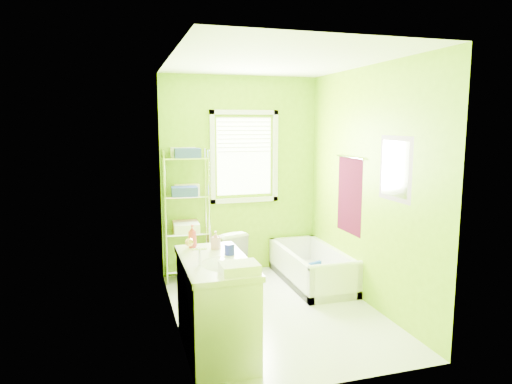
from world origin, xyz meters
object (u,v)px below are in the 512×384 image
object	(u,v)px
toilet	(223,255)
vanity	(216,302)
bathtub	(312,272)
wire_shelf_unit	(187,200)

from	to	relation	value
toilet	vanity	xyz separation A→B (m)	(-0.45, -1.77, 0.11)
toilet	bathtub	bearing A→B (deg)	139.45
toilet	vanity	distance (m)	1.83
wire_shelf_unit	bathtub	bearing A→B (deg)	-21.77
toilet	wire_shelf_unit	size ratio (longest dim) A/B	0.39
bathtub	wire_shelf_unit	xyz separation A→B (m)	(-1.46, 0.58, 0.89)
vanity	wire_shelf_unit	xyz separation A→B (m)	(0.04, 1.94, 0.59)
bathtub	toilet	xyz separation A→B (m)	(-1.05, 0.42, 0.19)
toilet	wire_shelf_unit	xyz separation A→B (m)	(-0.41, 0.17, 0.70)
bathtub	toilet	bearing A→B (deg)	158.40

